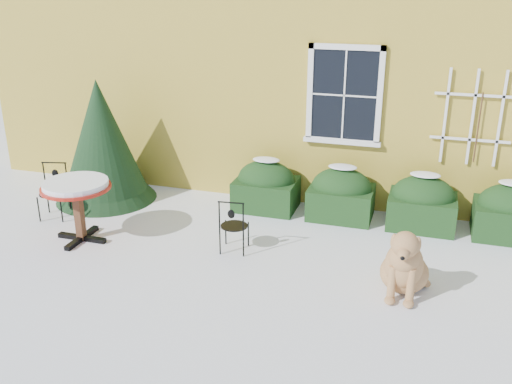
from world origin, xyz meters
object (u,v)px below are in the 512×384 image
(bistro_table, at_px, (76,191))
(patio_chair_near, at_px, (234,225))
(patio_chair_far, at_px, (54,191))
(dog, at_px, (404,266))
(evergreen_shrub, at_px, (103,153))

(bistro_table, bearing_deg, patio_chair_near, 8.14)
(patio_chair_far, relative_size, dog, 0.84)
(patio_chair_far, height_order, dog, dog)
(evergreen_shrub, distance_m, patio_chair_near, 3.22)
(dog, bearing_deg, patio_chair_near, 170.88)
(dog, bearing_deg, bistro_table, -179.52)
(evergreen_shrub, distance_m, bistro_table, 1.74)
(bistro_table, bearing_deg, dog, -1.93)
(patio_chair_near, relative_size, dog, 0.77)
(bistro_table, height_order, patio_chair_far, bistro_table)
(bistro_table, distance_m, dog, 4.82)
(patio_chair_far, bearing_deg, dog, -22.21)
(evergreen_shrub, height_order, dog, evergreen_shrub)
(bistro_table, xyz_separation_m, patio_chair_near, (2.36, 0.34, -0.38))
(evergreen_shrub, bearing_deg, bistro_table, -71.48)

